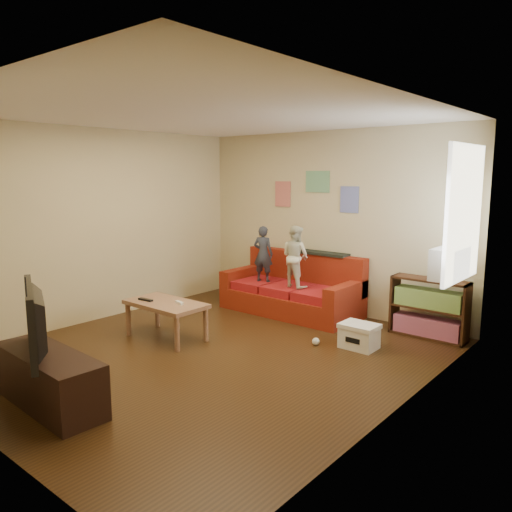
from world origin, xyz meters
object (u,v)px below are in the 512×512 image
Objects in this scene: child_b at (295,256)px; tv_stand at (49,379)px; television at (45,319)px; bookshelf at (429,311)px; sofa at (293,292)px; child_a at (263,254)px; file_box at (359,336)px; coffee_table at (166,307)px.

tv_stand is at bearing 99.30° from child_b.
tv_stand is 1.22× the size of television.
bookshelf is 0.88× the size of television.
child_b is 0.95× the size of bookshelf.
child_b reaches higher than television.
television is (0.14, -3.94, 0.50)m from sofa.
child_b is at bearing 164.61° from child_a.
bookshelf is 4.51m from television.
coffee_table is at bearing -149.01° from file_box.
bookshelf is at bearing 62.97° from file_box.
child_b is 2.07× the size of file_box.
bookshelf is at bearing 171.44° from child_a.
sofa is at bearing -174.69° from child_a.
child_a reaches higher than coffee_table.
sofa is 1.75m from file_box.
television is (-0.01, -3.77, -0.08)m from child_b.
tv_stand is at bearing 83.51° from child_a.
television is (-1.41, -3.14, 0.65)m from file_box.
child_a reaches higher than bookshelf.
tv_stand reaches higher than coffee_table.
file_box is (2.00, -0.64, -0.71)m from child_a.
sofa is at bearing 94.37° from tv_stand.
coffee_table is at bearing 111.28° from tv_stand.
child_a is at bearing -173.17° from bookshelf.
child_b is (0.15, -0.17, 0.58)m from sofa.
file_box is at bearing -27.58° from sofa.
sofa reaches higher than bookshelf.
tv_stand is (0.65, -1.90, -0.16)m from coffee_table.
file_box is 3.50m from television.
coffee_table is (-0.66, -1.87, -0.48)m from child_b.
bookshelf is at bearing -161.59° from child_b.
coffee_table is 2.05m from television.
child_b is 1.70m from file_box.
file_box is at bearing -117.03° from bookshelf.
child_a is at bearing 123.84° from television.
file_box is (2.06, 1.24, -0.25)m from coffee_table.
sofa reaches higher than coffee_table.
sofa is 0.74m from child_a.
child_b is 0.83× the size of television.
television is at bearing -87.98° from sofa.
child_b is (0.60, -0.00, 0.02)m from child_a.
child_a is 1.96× the size of file_box.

